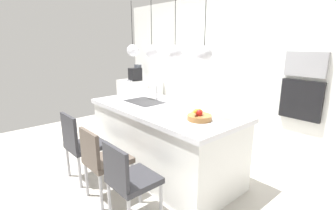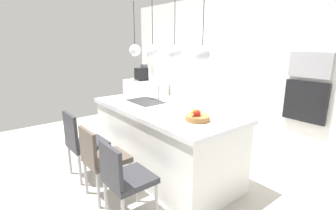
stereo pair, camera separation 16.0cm
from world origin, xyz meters
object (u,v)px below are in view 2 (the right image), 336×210
Objects in this scene: fruit_bowl at (197,117)px; oven at (305,101)px; chair_near at (82,141)px; chair_middle at (102,157)px; chair_far at (124,177)px; microwave at (311,65)px; coffee_machine at (141,74)px.

oven is at bearing 74.57° from fruit_bowl.
oven is (0.45, 1.64, 0.01)m from fruit_bowl.
chair_near is at bearing -145.09° from fruit_bowl.
chair_middle is at bearing -127.31° from fruit_bowl.
chair_far is at bearing 0.36° from chair_near.
microwave reaches higher than chair_near.
microwave is at bearing 0.00° from oven.
fruit_bowl is at bearing -22.47° from coffee_machine.
chair_middle is at bearing -40.57° from coffee_machine.
chair_near is at bearing -124.17° from microwave.
microwave is (0.45, 1.64, 0.51)m from fruit_bowl.
microwave is 2.77m from chair_far.
coffee_machine reaches higher than chair_far.
microwave reaches higher than coffee_machine.
fruit_bowl is 0.73× the size of coffee_machine.
chair_middle is at bearing -113.96° from oven.
microwave is at bearing 66.04° from chair_middle.
coffee_machine is 3.86m from chair_far.
chair_near is 1.13m from chair_far.
fruit_bowl is at bearing -105.43° from oven.
chair_near is (-1.71, -2.52, -0.99)m from microwave.
chair_far is at bearing -103.06° from oven.
coffee_machine is at bearing 139.43° from chair_middle.
fruit_bowl is at bearing 52.69° from chair_middle.
microwave reaches higher than oven.
coffee_machine is 0.44× the size of chair_far.
chair_far is (-0.13, -0.87, -0.49)m from fruit_bowl.
coffee_machine is at bearing 144.65° from chair_far.
microwave is at bearing 4.59° from coffee_machine.
chair_middle is at bearing 0.58° from chair_near.
coffee_machine is 3.45m from chair_middle.
chair_middle is (0.59, 0.01, -0.01)m from chair_near.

